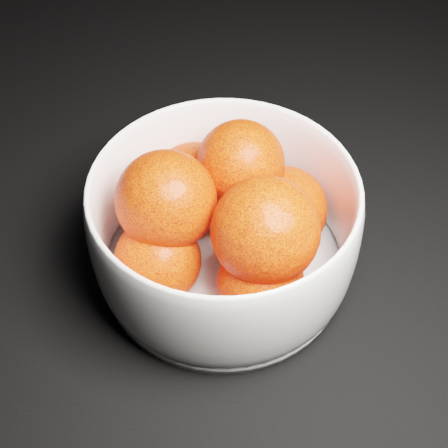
{
  "coord_description": "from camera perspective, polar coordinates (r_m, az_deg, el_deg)",
  "views": [
    {
      "loc": [
        -0.23,
        -0.56,
        0.41
      ],
      "look_at": [
        -0.25,
        -0.25,
        0.06
      ],
      "focal_mm": 50.0,
      "sensor_mm": 36.0,
      "label": 1
    }
  ],
  "objects": [
    {
      "name": "bowl",
      "position": [
        0.48,
        0.0,
        -0.4
      ],
      "size": [
        0.21,
        0.21,
        0.1
      ],
      "rotation": [
        0.0,
        0.0,
        0.25
      ],
      "color": "white",
      "rests_on": "ground"
    },
    {
      "name": "orange_pile",
      "position": [
        0.47,
        -0.0,
        0.86
      ],
      "size": [
        0.16,
        0.16,
        0.12
      ],
      "color": "#FF2E0A",
      "rests_on": "bowl"
    }
  ]
}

